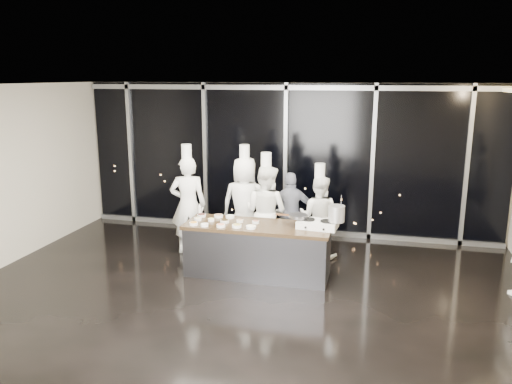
% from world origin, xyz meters
% --- Properties ---
extents(ground, '(9.00, 9.00, 0.00)m').
position_xyz_m(ground, '(0.00, 0.00, 0.00)').
color(ground, black).
rests_on(ground, ground).
extents(room_shell, '(9.02, 7.02, 3.21)m').
position_xyz_m(room_shell, '(0.18, 0.00, 2.25)').
color(room_shell, beige).
rests_on(room_shell, ground).
extents(window_wall, '(8.90, 0.11, 3.20)m').
position_xyz_m(window_wall, '(0.00, 3.43, 1.60)').
color(window_wall, black).
rests_on(window_wall, ground).
extents(demo_counter, '(2.46, 0.86, 0.90)m').
position_xyz_m(demo_counter, '(0.00, 0.90, 0.45)').
color(demo_counter, '#3B3B40').
rests_on(demo_counter, ground).
extents(stove, '(0.68, 0.46, 0.14)m').
position_xyz_m(stove, '(1.00, 0.95, 0.96)').
color(stove, white).
rests_on(stove, demo_counter).
extents(frying_pan, '(0.55, 0.34, 0.05)m').
position_xyz_m(frying_pan, '(0.66, 1.00, 1.07)').
color(frying_pan, gray).
rests_on(frying_pan, stove).
extents(stock_pot, '(0.29, 0.29, 0.26)m').
position_xyz_m(stock_pot, '(1.31, 0.92, 1.17)').
color(stock_pot, silver).
rests_on(stock_pot, stove).
extents(prep_bowls, '(1.19, 0.72, 0.05)m').
position_xyz_m(prep_bowls, '(-0.61, 0.86, 0.93)').
color(prep_bowls, white).
rests_on(prep_bowls, demo_counter).
extents(squeeze_bottle, '(0.06, 0.06, 0.22)m').
position_xyz_m(squeeze_bottle, '(-1.14, 1.21, 1.00)').
color(squeeze_bottle, silver).
rests_on(squeeze_bottle, demo_counter).
extents(chef_far_left, '(0.78, 0.63, 2.10)m').
position_xyz_m(chef_far_left, '(-1.56, 1.71, 0.95)').
color(chef_far_left, white).
rests_on(chef_far_left, ground).
extents(chef_left, '(0.91, 0.61, 2.07)m').
position_xyz_m(chef_left, '(-0.54, 2.08, 0.93)').
color(chef_left, white).
rests_on(chef_left, ground).
extents(chef_center, '(1.03, 0.92, 1.99)m').
position_xyz_m(chef_center, '(-0.05, 1.77, 0.89)').
color(chef_center, white).
rests_on(chef_center, ground).
extents(guest, '(0.99, 0.66, 1.56)m').
position_xyz_m(guest, '(0.34, 2.21, 0.78)').
color(guest, '#161D3D').
rests_on(guest, ground).
extents(chef_right, '(0.82, 0.68, 1.78)m').
position_xyz_m(chef_right, '(0.89, 2.08, 0.79)').
color(chef_right, white).
rests_on(chef_right, ground).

